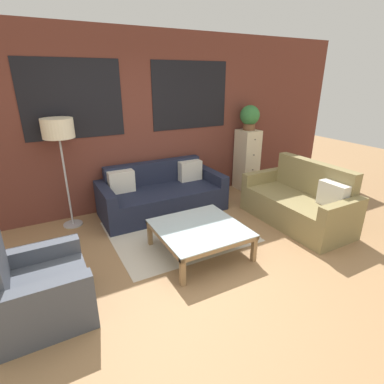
{
  "coord_description": "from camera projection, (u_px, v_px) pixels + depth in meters",
  "views": [
    {
      "loc": [
        -1.58,
        -2.31,
        2.11
      ],
      "look_at": [
        0.34,
        1.22,
        0.55
      ],
      "focal_mm": 28.0,
      "sensor_mm": 36.0,
      "label": 1
    }
  ],
  "objects": [
    {
      "name": "potted_plant",
      "position": [
        250.0,
        116.0,
        5.54
      ],
      "size": [
        0.36,
        0.36,
        0.45
      ],
      "color": "brown",
      "rests_on": "drawer_cabinet"
    },
    {
      "name": "couch_dark",
      "position": [
        162.0,
        195.0,
        4.93
      ],
      "size": [
        2.0,
        0.88,
        0.78
      ],
      "color": "#1E2338",
      "rests_on": "ground_plane"
    },
    {
      "name": "armchair_corner",
      "position": [
        39.0,
        291.0,
        2.73
      ],
      "size": [
        0.8,
        0.83,
        0.84
      ],
      "color": "#474C56",
      "rests_on": "ground_plane"
    },
    {
      "name": "wall_back_brick",
      "position": [
        138.0,
        123.0,
        4.85
      ],
      "size": [
        8.4,
        0.09,
        2.8
      ],
      "color": "brown",
      "rests_on": "ground_plane"
    },
    {
      "name": "floor_lamp",
      "position": [
        58.0,
        133.0,
        4.05
      ],
      "size": [
        0.42,
        0.42,
        1.59
      ],
      "color": "#B2B2B7",
      "rests_on": "ground_plane"
    },
    {
      "name": "ground_plane",
      "position": [
        217.0,
        277.0,
        3.36
      ],
      "size": [
        16.0,
        16.0,
        0.0
      ],
      "primitive_type": "plane",
      "color": "#9E754C"
    },
    {
      "name": "coffee_table",
      "position": [
        199.0,
        230.0,
        3.73
      ],
      "size": [
        1.04,
        1.04,
        0.36
      ],
      "color": "silver",
      "rests_on": "ground_plane"
    },
    {
      "name": "drawer_cabinet",
      "position": [
        247.0,
        160.0,
        5.84
      ],
      "size": [
        0.36,
        0.41,
        1.16
      ],
      "color": "beige",
      "rests_on": "ground_plane"
    },
    {
      "name": "rug",
      "position": [
        178.0,
        231.0,
        4.36
      ],
      "size": [
        1.88,
        1.63,
        0.0
      ],
      "color": "beige",
      "rests_on": "ground_plane"
    },
    {
      "name": "settee_vintage",
      "position": [
        299.0,
        203.0,
        4.53
      ],
      "size": [
        0.8,
        1.66,
        0.92
      ],
      "color": "olive",
      "rests_on": "ground_plane"
    }
  ]
}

